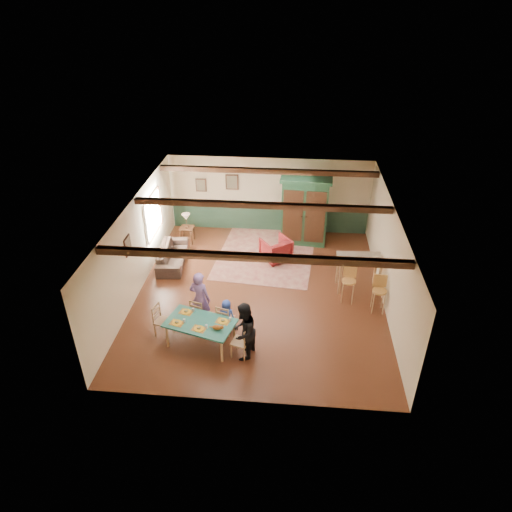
# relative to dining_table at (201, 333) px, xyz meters

# --- Properties ---
(floor) EXTENTS (8.00, 8.00, 0.00)m
(floor) POSITION_rel_dining_table_xyz_m (1.26, 2.29, -0.34)
(floor) COLOR #492114
(floor) RESTS_ON ground
(wall_back) EXTENTS (7.00, 0.02, 2.70)m
(wall_back) POSITION_rel_dining_table_xyz_m (1.26, 6.29, 1.01)
(wall_back) COLOR beige
(wall_back) RESTS_ON floor
(wall_left) EXTENTS (0.02, 8.00, 2.70)m
(wall_left) POSITION_rel_dining_table_xyz_m (-2.24, 2.29, 1.01)
(wall_left) COLOR beige
(wall_left) RESTS_ON floor
(wall_right) EXTENTS (0.02, 8.00, 2.70)m
(wall_right) POSITION_rel_dining_table_xyz_m (4.76, 2.29, 1.01)
(wall_right) COLOR beige
(wall_right) RESTS_ON floor
(ceiling) EXTENTS (7.00, 8.00, 0.02)m
(ceiling) POSITION_rel_dining_table_xyz_m (1.26, 2.29, 2.36)
(ceiling) COLOR white
(ceiling) RESTS_ON wall_back
(wainscot_back) EXTENTS (6.95, 0.03, 0.90)m
(wainscot_back) POSITION_rel_dining_table_xyz_m (1.26, 6.27, 0.11)
(wainscot_back) COLOR #1E3729
(wainscot_back) RESTS_ON floor
(ceiling_beam_front) EXTENTS (6.95, 0.16, 0.16)m
(ceiling_beam_front) POSITION_rel_dining_table_xyz_m (1.26, -0.01, 2.27)
(ceiling_beam_front) COLOR black
(ceiling_beam_front) RESTS_ON ceiling
(ceiling_beam_mid) EXTENTS (6.95, 0.16, 0.16)m
(ceiling_beam_mid) POSITION_rel_dining_table_xyz_m (1.26, 2.69, 2.27)
(ceiling_beam_mid) COLOR black
(ceiling_beam_mid) RESTS_ON ceiling
(ceiling_beam_back) EXTENTS (6.95, 0.16, 0.16)m
(ceiling_beam_back) POSITION_rel_dining_table_xyz_m (1.26, 5.29, 2.27)
(ceiling_beam_back) COLOR black
(ceiling_beam_back) RESTS_ON ceiling
(window_left) EXTENTS (0.06, 1.60, 1.30)m
(window_left) POSITION_rel_dining_table_xyz_m (-2.21, 3.99, 1.21)
(window_left) COLOR white
(window_left) RESTS_ON wall_left
(picture_left_wall) EXTENTS (0.04, 0.42, 0.52)m
(picture_left_wall) POSITION_rel_dining_table_xyz_m (-2.21, 1.69, 1.41)
(picture_left_wall) COLOR #797358
(picture_left_wall) RESTS_ON wall_left
(picture_back_a) EXTENTS (0.45, 0.04, 0.55)m
(picture_back_a) POSITION_rel_dining_table_xyz_m (-0.04, 6.26, 1.46)
(picture_back_a) COLOR #797358
(picture_back_a) RESTS_ON wall_back
(picture_back_b) EXTENTS (0.38, 0.04, 0.48)m
(picture_back_b) POSITION_rel_dining_table_xyz_m (-1.14, 6.26, 1.31)
(picture_back_b) COLOR #797358
(picture_back_b) RESTS_ON wall_back
(dining_table) EXTENTS (1.84, 1.34, 0.69)m
(dining_table) POSITION_rel_dining_table_xyz_m (0.00, 0.00, 0.00)
(dining_table) COLOR #21695D
(dining_table) RESTS_ON floor
(dining_chair_far_left) EXTENTS (0.48, 0.49, 0.87)m
(dining_chair_far_left) POSITION_rel_dining_table_xyz_m (-0.17, 0.74, 0.09)
(dining_chair_far_left) COLOR #AB7F55
(dining_chair_far_left) RESTS_ON floor
(dining_chair_far_right) EXTENTS (0.48, 0.49, 0.87)m
(dining_chair_far_right) POSITION_rel_dining_table_xyz_m (0.54, 0.53, 0.09)
(dining_chair_far_right) COLOR #AB7F55
(dining_chair_far_right) RESTS_ON floor
(dining_chair_end_left) EXTENTS (0.49, 0.48, 0.87)m
(dining_chair_end_left) POSITION_rel_dining_table_xyz_m (-1.01, 0.29, 0.09)
(dining_chair_end_left) COLOR #AB7F55
(dining_chair_end_left) RESTS_ON floor
(dining_chair_end_right) EXTENTS (0.49, 0.48, 0.87)m
(dining_chair_end_right) POSITION_rel_dining_table_xyz_m (1.01, -0.29, 0.09)
(dining_chair_end_right) COLOR #AB7F55
(dining_chair_end_right) RESTS_ON floor
(person_man) EXTENTS (0.66, 0.52, 1.58)m
(person_man) POSITION_rel_dining_table_xyz_m (-0.15, 0.81, 0.45)
(person_man) COLOR #7E5A9A
(person_man) RESTS_ON floor
(person_woman) EXTENTS (0.75, 0.87, 1.51)m
(person_woman) POSITION_rel_dining_table_xyz_m (1.10, -0.32, 0.41)
(person_woman) COLOR black
(person_woman) RESTS_ON floor
(person_child) EXTENTS (0.51, 0.41, 0.92)m
(person_child) POSITION_rel_dining_table_xyz_m (0.56, 0.60, 0.12)
(person_child) COLOR #2945A7
(person_child) RESTS_ON floor
(cat) EXTENTS (0.35, 0.21, 0.17)m
(cat) POSITION_rel_dining_table_xyz_m (0.46, -0.23, 0.43)
(cat) COLOR #BC5E21
(cat) RESTS_ON dining_table
(place_setting_near_left) EXTENTS (0.43, 0.37, 0.11)m
(place_setting_near_left) POSITION_rel_dining_table_xyz_m (-0.55, -0.08, 0.40)
(place_setting_near_left) COLOR yellow
(place_setting_near_left) RESTS_ON dining_table
(place_setting_near_center) EXTENTS (0.43, 0.37, 0.11)m
(place_setting_near_center) POSITION_rel_dining_table_xyz_m (0.02, -0.25, 0.40)
(place_setting_near_center) COLOR yellow
(place_setting_near_center) RESTS_ON dining_table
(place_setting_far_left) EXTENTS (0.43, 0.37, 0.11)m
(place_setting_far_left) POSITION_rel_dining_table_xyz_m (-0.42, 0.36, 0.40)
(place_setting_far_left) COLOR yellow
(place_setting_far_left) RESTS_ON dining_table
(place_setting_far_right) EXTENTS (0.43, 0.37, 0.11)m
(place_setting_far_right) POSITION_rel_dining_table_xyz_m (0.55, 0.08, 0.40)
(place_setting_far_right) COLOR yellow
(place_setting_far_right) RESTS_ON dining_table
(area_rug) EXTENTS (3.37, 3.89, 0.01)m
(area_rug) POSITION_rel_dining_table_xyz_m (1.29, 4.48, -0.34)
(area_rug) COLOR #C3A98E
(area_rug) RESTS_ON floor
(armoire) EXTENTS (1.71, 0.77, 2.35)m
(armoire) POSITION_rel_dining_table_xyz_m (2.50, 5.43, 0.83)
(armoire) COLOR #153621
(armoire) RESTS_ON floor
(armchair) EXTENTS (1.15, 1.16, 0.77)m
(armchair) POSITION_rel_dining_table_xyz_m (1.62, 4.21, 0.04)
(armchair) COLOR #551116
(armchair) RESTS_ON floor
(sofa) EXTENTS (0.95, 2.04, 0.58)m
(sofa) POSITION_rel_dining_table_xyz_m (-1.65, 3.72, -0.05)
(sofa) COLOR #362821
(sofa) RESTS_ON floor
(end_table) EXTENTS (0.46, 0.46, 0.56)m
(end_table) POSITION_rel_dining_table_xyz_m (-1.47, 5.12, -0.07)
(end_table) COLOR black
(end_table) RESTS_ON floor
(table_lamp) EXTENTS (0.30, 0.30, 0.51)m
(table_lamp) POSITION_rel_dining_table_xyz_m (-1.47, 5.12, 0.47)
(table_lamp) COLOR #D7B18B
(table_lamp) RESTS_ON end_table
(counter_table) EXTENTS (1.31, 0.80, 1.06)m
(counter_table) POSITION_rel_dining_table_xyz_m (4.08, 2.78, 0.19)
(counter_table) COLOR #B4A58C
(counter_table) RESTS_ON floor
(bar_stool_left) EXTENTS (0.44, 0.47, 1.08)m
(bar_stool_left) POSITION_rel_dining_table_xyz_m (3.75, 2.15, 0.20)
(bar_stool_left) COLOR tan
(bar_stool_left) RESTS_ON floor
(bar_stool_right) EXTENTS (0.40, 0.43, 1.07)m
(bar_stool_right) POSITION_rel_dining_table_xyz_m (4.53, 1.76, 0.19)
(bar_stool_right) COLOR tan
(bar_stool_right) RESTS_ON floor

